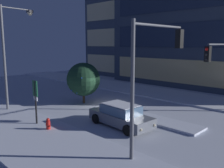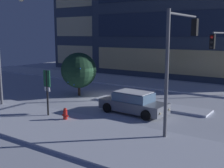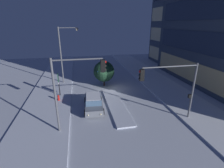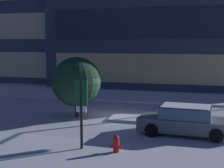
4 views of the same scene
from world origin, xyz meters
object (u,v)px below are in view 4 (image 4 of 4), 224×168
parking_info_sign (81,106)px  decorated_tree_median (76,82)px  car_near (185,121)px  fire_hydrant (116,146)px

parking_info_sign → decorated_tree_median: size_ratio=0.81×
car_near → parking_info_sign: size_ratio=1.58×
fire_hydrant → car_near: bearing=57.4°
parking_info_sign → decorated_tree_median: (-2.68, 6.16, 0.26)m
car_near → decorated_tree_median: size_ratio=1.28×
parking_info_sign → fire_hydrant: bearing=-91.7°
car_near → parking_info_sign: bearing=-132.7°
fire_hydrant → parking_info_sign: bearing=178.7°
parking_info_sign → decorated_tree_median: decorated_tree_median is taller
fire_hydrant → decorated_tree_median: bearing=124.2°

